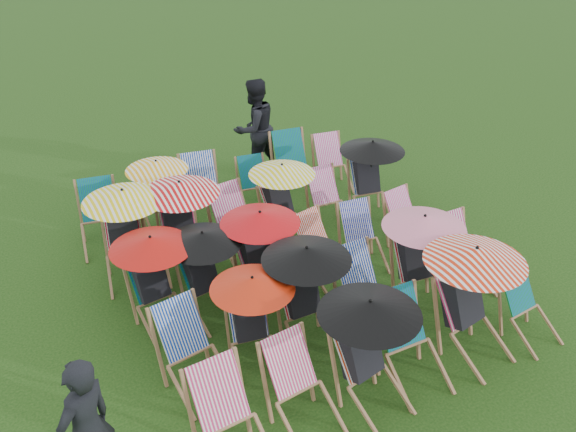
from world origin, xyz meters
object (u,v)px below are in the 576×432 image
deckchair_0 (232,424)px  person_rear (254,128)px  deckchair_29 (333,164)px  person_left (87,430)px  deckchair_5 (531,309)px

deckchair_0 → person_rear: (2.98, 5.68, 0.41)m
deckchair_29 → person_left: size_ratio=0.55×
deckchair_29 → person_rear: bearing=140.9°
deckchair_5 → deckchair_29: (-0.03, 4.59, 0.02)m
deckchair_5 → person_left: size_ratio=0.52×
person_left → deckchair_5: bearing=145.1°
person_rear → deckchair_29: bearing=116.9°
deckchair_29 → person_rear: (-0.99, 1.11, 0.47)m
deckchair_0 → deckchair_5: 4.01m
person_left → person_rear: person_rear is taller
deckchair_0 → deckchair_29: (3.97, 4.57, -0.06)m
deckchair_5 → person_left: 5.31m
deckchair_0 → deckchair_5: deckchair_0 is taller
deckchair_5 → person_rear: (-1.03, 5.70, 0.49)m
deckchair_29 → person_left: 6.77m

